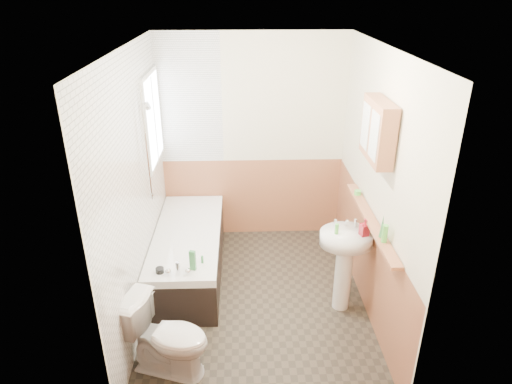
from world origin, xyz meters
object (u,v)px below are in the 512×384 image
toilet (168,337)px  pine_shelf (371,220)px  sink (345,254)px  bathtub (189,252)px  medicine_cabinet (378,131)px

toilet → pine_shelf: (1.80, 0.74, 0.65)m
pine_shelf → toilet: bearing=-157.8°
sink → pine_shelf: (0.20, -0.03, 0.38)m
bathtub → sink: (1.57, -0.62, 0.34)m
toilet → pine_shelf: size_ratio=0.45×
sink → medicine_cabinet: medicine_cabinet is taller
bathtub → toilet: size_ratio=2.53×
sink → bathtub: bearing=153.6°
bathtub → pine_shelf: 2.02m
bathtub → sink: bearing=-21.7°
bathtub → sink: size_ratio=1.83×
sink → pine_shelf: size_ratio=0.62×
bathtub → toilet: bearing=-91.2°
toilet → sink: 1.79m
bathtub → medicine_cabinet: bearing=-20.2°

